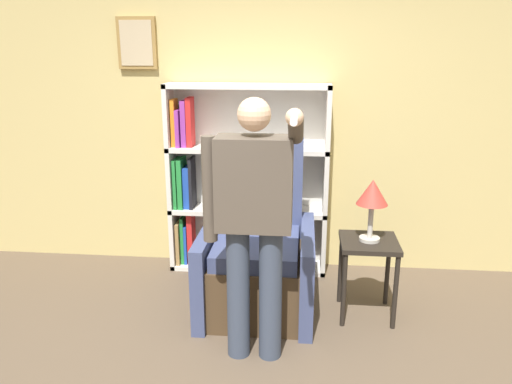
{
  "coord_description": "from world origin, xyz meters",
  "views": [
    {
      "loc": [
        0.28,
        -2.44,
        2.01
      ],
      "look_at": [
        -0.04,
        0.8,
        1.05
      ],
      "focal_mm": 35.0,
      "sensor_mm": 36.0,
      "label": 1
    }
  ],
  "objects_px": {
    "side_table": "(368,255)",
    "person_standing": "(254,215)",
    "armchair": "(258,258)",
    "table_lamp": "(372,196)",
    "bookcase": "(235,180)"
  },
  "relations": [
    {
      "from": "side_table",
      "to": "person_standing",
      "type": "bearing_deg",
      "value": -142.28
    },
    {
      "from": "armchair",
      "to": "side_table",
      "type": "xyz_separation_m",
      "value": [
        0.84,
        -0.09,
        0.11
      ]
    },
    {
      "from": "armchair",
      "to": "person_standing",
      "type": "height_order",
      "value": "person_standing"
    },
    {
      "from": "armchair",
      "to": "table_lamp",
      "type": "height_order",
      "value": "armchair"
    },
    {
      "from": "bookcase",
      "to": "table_lamp",
      "type": "relative_size",
      "value": 3.63
    },
    {
      "from": "bookcase",
      "to": "person_standing",
      "type": "height_order",
      "value": "person_standing"
    },
    {
      "from": "person_standing",
      "to": "side_table",
      "type": "distance_m",
      "value": 1.13
    },
    {
      "from": "armchair",
      "to": "side_table",
      "type": "bearing_deg",
      "value": -6.23
    },
    {
      "from": "bookcase",
      "to": "side_table",
      "type": "height_order",
      "value": "bookcase"
    },
    {
      "from": "armchair",
      "to": "person_standing",
      "type": "distance_m",
      "value": 0.94
    },
    {
      "from": "bookcase",
      "to": "side_table",
      "type": "distance_m",
      "value": 1.4
    },
    {
      "from": "armchair",
      "to": "side_table",
      "type": "relative_size",
      "value": 2.11
    },
    {
      "from": "person_standing",
      "to": "side_table",
      "type": "xyz_separation_m",
      "value": [
        0.8,
        0.62,
        -0.5
      ]
    },
    {
      "from": "bookcase",
      "to": "armchair",
      "type": "relative_size",
      "value": 1.31
    },
    {
      "from": "armchair",
      "to": "side_table",
      "type": "distance_m",
      "value": 0.85
    }
  ]
}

